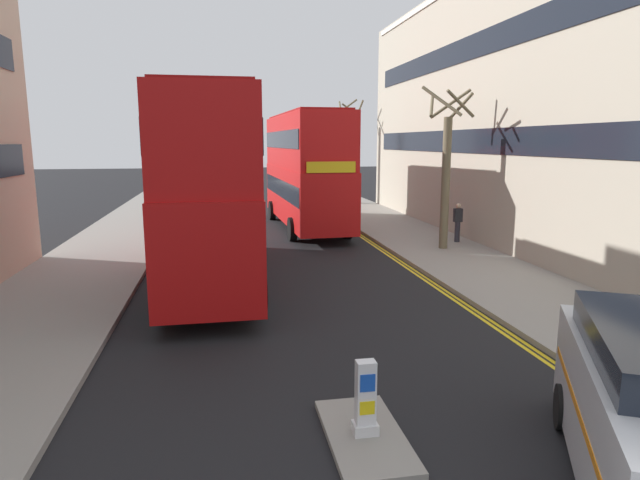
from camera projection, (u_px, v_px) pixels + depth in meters
name	position (u px, v px, depth m)	size (l,w,h in m)	color
sidewalk_right	(454.00, 257.00, 19.99)	(4.00, 80.00, 0.14)	gray
sidewalk_left	(84.00, 272.00, 17.69)	(4.00, 80.00, 0.14)	gray
kerb_line_outer	(420.00, 274.00, 17.69)	(0.10, 56.00, 0.01)	yellow
kerb_line_inner	(415.00, 274.00, 17.66)	(0.10, 56.00, 0.01)	yellow
traffic_island	(365.00, 436.00, 7.84)	(1.10, 2.20, 0.10)	gray
keep_left_bollard	(365.00, 401.00, 7.74)	(0.36, 0.28, 1.11)	silver
double_decker_bus_away	(209.00, 184.00, 16.31)	(2.85, 10.82, 5.64)	#B20F0F
double_decker_bus_oncoming	(305.00, 168.00, 26.50)	(3.09, 10.89, 5.64)	red
pedestrian_far	(458.00, 222.00, 22.43)	(0.34, 0.22, 1.62)	#2D2D38
street_tree_mid	(350.00, 156.00, 36.37)	(1.69, 1.68, 7.03)	#6B6047
street_tree_far	(446.00, 170.00, 20.70)	(2.21, 2.23, 6.19)	#6B6047
townhouse_terrace_right	(579.00, 110.00, 23.39)	(10.08, 28.00, 11.33)	#B2A893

